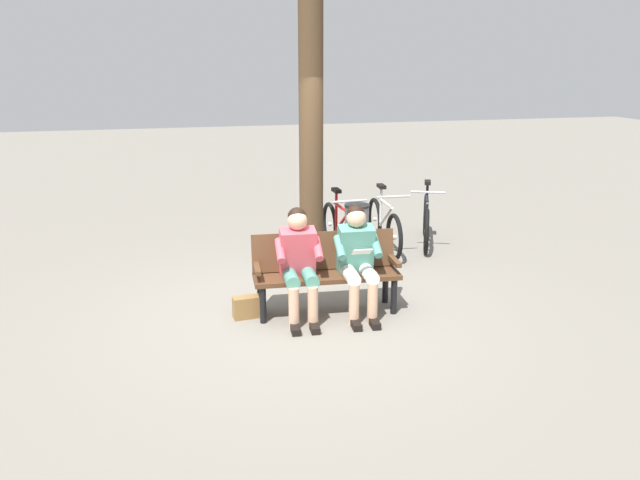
# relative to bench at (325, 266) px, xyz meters

# --- Properties ---
(ground_plane) EXTENTS (40.00, 40.00, 0.00)m
(ground_plane) POSITION_rel_bench_xyz_m (0.28, -0.01, -0.51)
(ground_plane) COLOR slate
(bench) EXTENTS (1.63, 0.59, 0.87)m
(bench) POSITION_rel_bench_xyz_m (0.00, 0.00, 0.00)
(bench) COLOR #51331E
(bench) RESTS_ON ground
(person_reading) EXTENTS (0.51, 0.79, 1.20)m
(person_reading) POSITION_rel_bench_xyz_m (-0.31, 0.19, 0.16)
(person_reading) COLOR #4C8C7A
(person_reading) RESTS_ON ground
(person_companion) EXTENTS (0.51, 0.79, 1.20)m
(person_companion) POSITION_rel_bench_xyz_m (0.33, 0.14, 0.16)
(person_companion) COLOR #D84C59
(person_companion) RESTS_ON ground
(handbag) EXTENTS (0.31, 0.17, 0.24)m
(handbag) POSITION_rel_bench_xyz_m (0.88, 0.02, -0.39)
(handbag) COLOR olive
(handbag) RESTS_ON ground
(tree_trunk) EXTENTS (0.31, 0.31, 3.99)m
(tree_trunk) POSITION_rel_bench_xyz_m (-0.18, -1.41, 1.49)
(tree_trunk) COLOR #4C3823
(tree_trunk) RESTS_ON ground
(litter_bin) EXTENTS (0.35, 0.35, 0.81)m
(litter_bin) POSITION_rel_bench_xyz_m (-0.86, -1.57, -0.10)
(litter_bin) COLOR slate
(litter_bin) RESTS_ON ground
(bicycle_orange) EXTENTS (0.74, 1.57, 0.94)m
(bicycle_orange) POSITION_rel_bench_xyz_m (-2.14, -2.16, -0.15)
(bicycle_orange) COLOR black
(bicycle_orange) RESTS_ON ground
(bicycle_purple) EXTENTS (0.48, 1.68, 0.94)m
(bicycle_purple) POSITION_rel_bench_xyz_m (-1.42, -2.03, -0.15)
(bicycle_purple) COLOR black
(bicycle_purple) RESTS_ON ground
(bicycle_red) EXTENTS (0.48, 1.68, 0.94)m
(bicycle_red) POSITION_rel_bench_xyz_m (-0.71, -1.91, -0.15)
(bicycle_red) COLOR black
(bicycle_red) RESTS_ON ground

